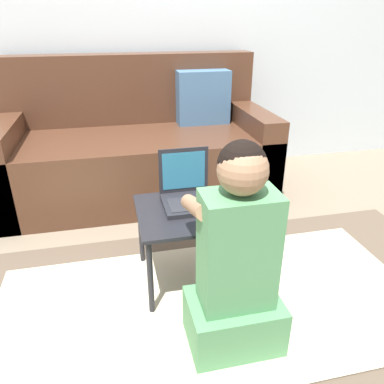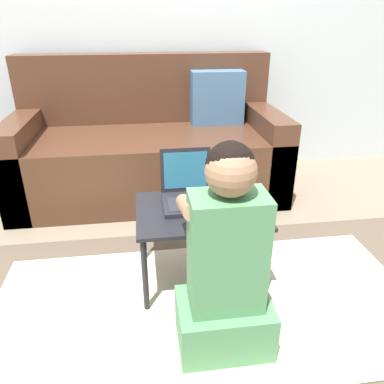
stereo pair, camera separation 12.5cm
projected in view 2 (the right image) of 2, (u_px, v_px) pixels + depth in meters
The scene contains 7 objects.
ground_plane at pixel (187, 276), 1.78m from camera, with size 16.00×16.00×0.00m, color #7F705B.
area_rug at pixel (207, 306), 1.59m from camera, with size 2.50×1.22×0.01m.
couch at pixel (150, 148), 2.55m from camera, with size 1.73×0.82×0.89m.
laptop_desk at pixel (200, 217), 1.63m from camera, with size 0.55×0.41×0.36m.
laptop at pixel (188, 195), 1.65m from camera, with size 0.23×0.22×0.23m.
computer_mouse at pixel (227, 204), 1.62m from camera, with size 0.06×0.12×0.04m.
person_seated at pixel (226, 267), 1.27m from camera, with size 0.33×0.37×0.79m.
Camera 2 is at (-0.18, -1.42, 1.12)m, focal length 35.00 mm.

